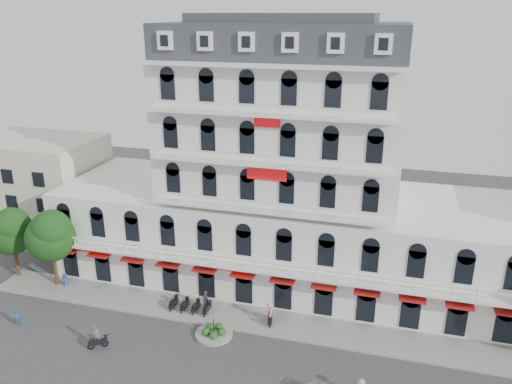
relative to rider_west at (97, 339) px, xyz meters
name	(u,v)px	position (x,y,z in m)	size (l,w,h in m)	color
sidewalk	(258,320)	(11.54, 7.15, -0.80)	(53.00, 4.00, 0.16)	gray
main_building	(282,184)	(11.54, 16.15, 9.08)	(45.00, 15.00, 25.80)	silver
flank_building_west	(42,188)	(-18.46, 18.15, 5.12)	(14.00, 10.00, 12.00)	beige
traffic_island	(214,333)	(8.54, 4.16, -0.63)	(3.20, 3.20, 1.60)	gray
parked_scooter_row	(190,311)	(5.19, 6.95, -0.88)	(4.40, 1.80, 1.10)	black
tree_west_outer	(11,229)	(-14.41, 8.13, 4.47)	(4.50, 4.48, 7.76)	#382314
tree_west_inner	(50,234)	(-9.41, 7.63, 4.80)	(4.76, 4.76, 8.25)	#382314
rider_west	(97,339)	(0.00, 0.00, 0.00)	(1.44, 1.17, 2.03)	black
rider_center	(270,313)	(12.73, 7.01, 0.23)	(0.80, 1.69, 2.13)	black
pedestrian_left	(66,280)	(-8.46, 7.65, -0.13)	(0.73, 0.48, 1.50)	navy
pedestrian_mid	(206,300)	(6.47, 7.65, 0.07)	(1.12, 0.46, 1.90)	#58575E
pedestrian_far	(17,318)	(-8.46, 0.80, -0.09)	(0.58, 0.38, 1.59)	navy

